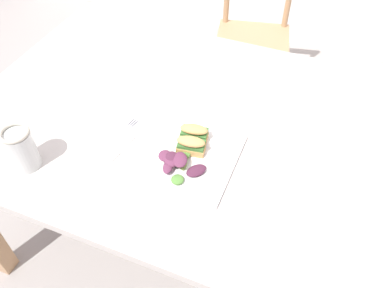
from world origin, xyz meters
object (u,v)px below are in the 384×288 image
(dining_table, at_px, (176,137))
(sandwich_half_back, at_px, (194,133))
(fork_on_napkin, at_px, (121,134))
(chair_wooden_far, at_px, (253,37))
(sandwich_half_front, at_px, (191,145))
(mason_jar_iced_tea, at_px, (22,150))
(plate_lunch, at_px, (187,156))

(dining_table, relative_size, sandwich_half_back, 15.31)
(sandwich_half_back, relative_size, fork_on_napkin, 0.50)
(chair_wooden_far, height_order, sandwich_half_front, chair_wooden_far)
(fork_on_napkin, relative_size, mason_jar_iced_tea, 1.32)
(sandwich_half_front, bearing_deg, dining_table, 129.04)
(mason_jar_iced_tea, bearing_deg, plate_lunch, 25.32)
(sandwich_half_front, height_order, fork_on_napkin, sandwich_half_front)
(chair_wooden_far, distance_m, plate_lunch, 1.25)
(plate_lunch, relative_size, fork_on_napkin, 1.60)
(sandwich_half_back, relative_size, mason_jar_iced_tea, 0.66)
(chair_wooden_far, relative_size, plate_lunch, 2.94)
(dining_table, distance_m, mason_jar_iced_tea, 0.52)
(sandwich_half_front, xyz_separation_m, sandwich_half_back, (-0.01, 0.05, 0.00))
(mason_jar_iced_tea, bearing_deg, dining_table, 48.16)
(sandwich_half_front, xyz_separation_m, mason_jar_iced_tea, (-0.44, -0.23, 0.02))
(dining_table, height_order, chair_wooden_far, chair_wooden_far)
(chair_wooden_far, relative_size, sandwich_half_back, 9.36)
(plate_lunch, bearing_deg, mason_jar_iced_tea, -154.68)
(dining_table, height_order, fork_on_napkin, fork_on_napkin)
(plate_lunch, xyz_separation_m, sandwich_half_front, (0.01, 0.02, 0.03))
(dining_table, distance_m, chair_wooden_far, 1.07)
(sandwich_half_back, distance_m, mason_jar_iced_tea, 0.51)
(sandwich_half_front, height_order, mason_jar_iced_tea, mason_jar_iced_tea)
(dining_table, bearing_deg, sandwich_half_back, -40.52)
(chair_wooden_far, bearing_deg, sandwich_half_front, -84.77)
(sandwich_half_front, height_order, sandwich_half_back, same)
(sandwich_half_back, bearing_deg, dining_table, 139.48)
(dining_table, relative_size, plate_lunch, 4.81)
(fork_on_napkin, bearing_deg, plate_lunch, -2.29)
(sandwich_half_front, relative_size, mason_jar_iced_tea, 0.66)
(chair_wooden_far, bearing_deg, mason_jar_iced_tea, -103.21)
(chair_wooden_far, relative_size, mason_jar_iced_tea, 6.20)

